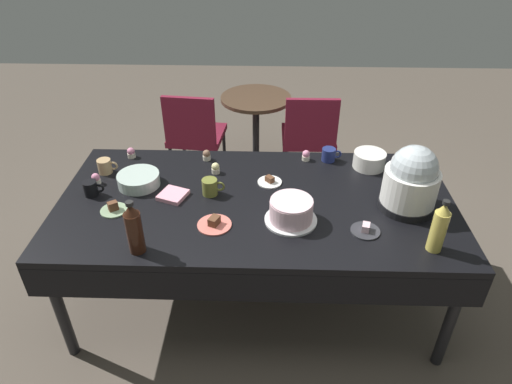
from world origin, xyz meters
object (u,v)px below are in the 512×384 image
at_px(glass_salad_bowl, 139,180).
at_px(cupcake_rose, 131,153).
at_px(cupcake_mint, 216,168).
at_px(cupcake_berry, 207,155).
at_px(dessert_plate_charcoal, 365,230).
at_px(soda_bottle_cola, 134,229).
at_px(ceramic_snack_bowl, 369,160).
at_px(soda_bottle_ginger_ale, 439,228).
at_px(slow_cooker, 411,181).
at_px(potluck_table, 256,208).
at_px(frosted_layer_cake, 291,211).
at_px(maroon_chair_left, 195,132).
at_px(cupcake_vanilla, 96,179).
at_px(cupcake_lemon, 306,156).
at_px(coffee_mug_tan, 105,166).
at_px(dessert_plate_white, 270,181).
at_px(coffee_mug_black, 91,188).
at_px(maroon_chair_right, 309,134).
at_px(coffee_mug_olive, 210,187).
at_px(coffee_mug_navy, 329,155).
at_px(round_cafe_table, 256,121).
at_px(dessert_plate_sage, 114,209).
at_px(dessert_plate_coral, 214,223).

relative_size(glass_salad_bowl, cupcake_rose, 3.60).
relative_size(cupcake_mint, cupcake_berry, 1.00).
distance_m(dessert_plate_charcoal, soda_bottle_cola, 1.13).
distance_m(ceramic_snack_bowl, soda_bottle_ginger_ale, 0.79).
distance_m(slow_cooker, soda_bottle_cola, 1.42).
relative_size(potluck_table, soda_bottle_cola, 7.73).
distance_m(frosted_layer_cake, maroon_chair_left, 1.73).
xyz_separation_m(slow_cooker, cupcake_vanilla, (-1.75, 0.18, -0.14)).
relative_size(cupcake_lemon, coffee_mug_tan, 0.55).
relative_size(dessert_plate_white, coffee_mug_black, 1.22).
distance_m(dessert_plate_white, cupcake_vanilla, 1.02).
height_order(frosted_layer_cake, cupcake_vanilla, frosted_layer_cake).
distance_m(cupcake_berry, maroon_chair_right, 1.19).
xyz_separation_m(potluck_table, maroon_chair_left, (-0.56, 1.33, -0.20)).
distance_m(glass_salad_bowl, soda_bottle_ginger_ale, 1.64).
bearing_deg(coffee_mug_olive, cupcake_vanilla, 172.77).
bearing_deg(soda_bottle_ginger_ale, coffee_mug_navy, 116.56).
relative_size(coffee_mug_black, round_cafe_table, 0.16).
relative_size(glass_salad_bowl, maroon_chair_right, 0.29).
bearing_deg(dessert_plate_white, soda_bottle_cola, -135.42).
xyz_separation_m(cupcake_vanilla, round_cafe_table, (0.89, 1.43, -0.28)).
height_order(potluck_table, coffee_mug_black, coffee_mug_black).
bearing_deg(dessert_plate_sage, slow_cooker, 3.13).
height_order(soda_bottle_ginger_ale, coffee_mug_tan, soda_bottle_ginger_ale).
xyz_separation_m(glass_salad_bowl, cupcake_rose, (-0.13, 0.32, -0.00)).
xyz_separation_m(cupcake_mint, coffee_mug_navy, (0.70, 0.17, 0.01)).
relative_size(soda_bottle_cola, coffee_mug_olive, 2.21).
height_order(frosted_layer_cake, coffee_mug_navy, frosted_layer_cake).
relative_size(slow_cooker, soda_bottle_cola, 1.29).
bearing_deg(ceramic_snack_bowl, soda_bottle_ginger_ale, -76.81).
relative_size(cupcake_berry, coffee_mug_olive, 0.52).
height_order(cupcake_lemon, coffee_mug_olive, coffee_mug_olive).
distance_m(dessert_plate_charcoal, soda_bottle_ginger_ale, 0.35).
height_order(slow_cooker, dessert_plate_sage, slow_cooker).
relative_size(dessert_plate_white, soda_bottle_cola, 0.50).
bearing_deg(coffee_mug_navy, coffee_mug_tan, -172.05).
xyz_separation_m(coffee_mug_tan, maroon_chair_right, (1.32, 1.08, -0.30)).
height_order(cupcake_rose, coffee_mug_black, coffee_mug_black).
distance_m(ceramic_snack_bowl, cupcake_mint, 0.95).
bearing_deg(coffee_mug_black, soda_bottle_ginger_ale, -12.70).
bearing_deg(soda_bottle_cola, coffee_mug_navy, 41.74).
bearing_deg(coffee_mug_navy, soda_bottle_ginger_ale, -63.44).
distance_m(slow_cooker, cupcake_berry, 1.25).
relative_size(dessert_plate_white, maroon_chair_left, 0.17).
bearing_deg(potluck_table, ceramic_snack_bowl, 28.70).
xyz_separation_m(dessert_plate_charcoal, coffee_mug_olive, (-0.82, 0.31, 0.04)).
distance_m(coffee_mug_black, coffee_mug_tan, 0.24).
distance_m(dessert_plate_coral, coffee_mug_olive, 0.29).
height_order(soda_bottle_ginger_ale, coffee_mug_navy, soda_bottle_ginger_ale).
bearing_deg(frosted_layer_cake, maroon_chair_left, 116.06).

